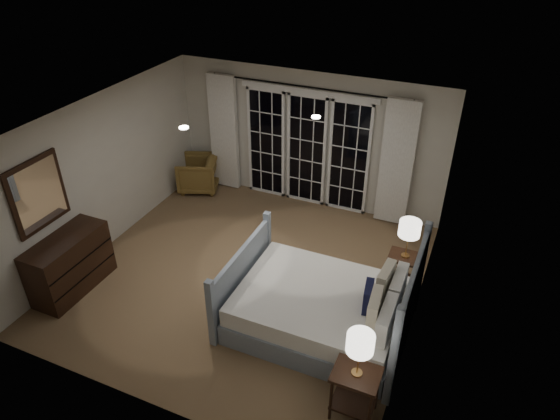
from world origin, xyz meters
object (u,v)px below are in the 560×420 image
at_px(lamp_right, 410,229).
at_px(dresser, 70,264).
at_px(nightstand_right, 403,267).
at_px(bed, 323,308).
at_px(armchair, 198,174).
at_px(lamp_left, 360,343).
at_px(nightstand_left, 355,387).

bearing_deg(lamp_right, dresser, -156.81).
distance_m(nightstand_right, lamp_right, 0.67).
bearing_deg(bed, armchair, 143.34).
height_order(lamp_left, armchair, lamp_left).
xyz_separation_m(nightstand_left, lamp_right, (0.05, 2.35, 0.63)).
bearing_deg(dresser, lamp_right, 23.19).
relative_size(bed, lamp_right, 3.95).
bearing_deg(dresser, bed, 10.72).
bearing_deg(nightstand_right, lamp_right, 0.00).
height_order(lamp_left, dresser, lamp_left).
xyz_separation_m(bed, armchair, (-3.51, 2.61, 0.00)).
height_order(bed, lamp_right, bed).
distance_m(lamp_left, dresser, 4.47).
relative_size(nightstand_right, dresser, 0.48).
bearing_deg(lamp_left, armchair, 138.71).
xyz_separation_m(lamp_left, lamp_right, (0.05, 2.35, -0.05)).
bearing_deg(nightstand_left, bed, 123.65).
height_order(nightstand_left, dresser, dresser).
height_order(nightstand_left, lamp_right, lamp_right).
bearing_deg(lamp_left, nightstand_left, 153.43).
bearing_deg(bed, nightstand_right, 56.56).
bearing_deg(armchair, dresser, -23.31).
bearing_deg(nightstand_left, nightstand_right, 88.80).
relative_size(nightstand_right, lamp_right, 1.01).
xyz_separation_m(bed, dresser, (-3.64, -0.69, 0.10)).
relative_size(lamp_left, armchair, 0.75).
distance_m(bed, armchair, 4.38).
height_order(nightstand_left, lamp_left, lamp_left).
xyz_separation_m(nightstand_left, lamp_left, (0.00, -0.00, 0.67)).
xyz_separation_m(nightstand_right, dresser, (-4.45, -1.90, 0.05)).
xyz_separation_m(bed, lamp_right, (0.80, 1.21, 0.72)).
height_order(nightstand_right, armchair, armchair).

